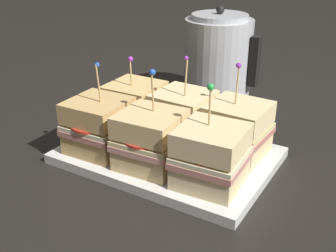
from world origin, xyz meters
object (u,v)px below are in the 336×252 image
Objects in this scene: sandwich_back_center at (184,117)px; sandwich_front_left at (99,126)px; serving_platter at (168,155)px; sandwich_back_right at (237,130)px; sandwich_front_right at (211,156)px; sandwich_front_center at (151,140)px; kettle_steel at (218,58)px; sandwich_back_left at (135,106)px.

sandwich_front_left is at bearing -135.21° from sandwich_back_center.
sandwich_front_left is (-0.11, -0.06, 0.06)m from serving_platter.
sandwich_front_left is 0.99× the size of sandwich_back_right.
sandwich_back_center is at bearing 134.66° from sandwich_front_right.
sandwich_front_left is 0.16m from sandwich_back_center.
sandwich_front_center reaches higher than sandwich_front_left.
sandwich_front_right is 0.97× the size of sandwich_back_center.
sandwich_front_left is 0.11m from sandwich_front_center.
sandwich_front_left is 0.25m from sandwich_back_right.
sandwich_back_center is (0.00, 0.11, -0.00)m from sandwich_front_center.
kettle_steel is at bearing 120.84° from sandwich_back_right.
kettle_steel is (0.05, 0.29, 0.04)m from sandwich_back_left.
serving_platter is 1.63× the size of kettle_steel.
kettle_steel is at bearing 98.72° from sandwich_front_center.
kettle_steel is at bearing 102.35° from sandwich_back_center.
kettle_steel is at bearing 100.10° from serving_platter.
sandwich_back_left is 0.23m from sandwich_back_right.
serving_platter is 0.08m from sandwich_back_center.
sandwich_front_right is at bearing -45.34° from sandwich_back_center.
sandwich_back_center reaches higher than sandwich_front_left.
sandwich_back_right is (0.23, -0.00, 0.00)m from sandwich_back_left.
serving_platter is 2.27× the size of sandwich_front_right.
sandwich_front_center is 0.74× the size of kettle_steel.
sandwich_back_right is (0.11, 0.00, 0.00)m from sandwich_back_center.
sandwich_back_right reaches higher than serving_platter.
sandwich_back_center reaches higher than sandwich_front_right.
kettle_steel is at bearing 82.76° from sandwich_front_left.
sandwich_back_center is at bearing 44.79° from sandwich_front_left.
sandwich_front_center is 0.41m from kettle_steel.
sandwich_front_center is at bearing 0.34° from sandwich_front_left.
serving_platter is 0.08m from sandwich_front_center.
sandwich_back_left is (-0.23, 0.12, -0.00)m from sandwich_front_right.
sandwich_back_right is 0.34m from kettle_steel.
sandwich_back_left is at bearing 152.74° from serving_platter.
sandwich_front_left reaches higher than serving_platter.
sandwich_back_left is at bearing -100.52° from kettle_steel.
sandwich_front_center and sandwich_back_right have the same top height.
sandwich_front_center is (0.11, 0.00, 0.00)m from sandwich_front_left.
sandwich_front_center is at bearing -81.28° from kettle_steel.
sandwich_back_right reaches higher than sandwich_front_left.
kettle_steel reaches higher than sandwich_back_left.
sandwich_front_center is 0.11m from sandwich_back_center.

